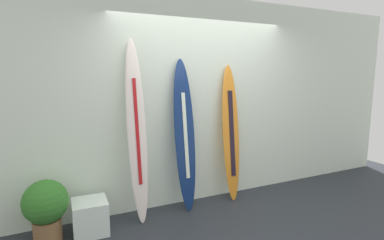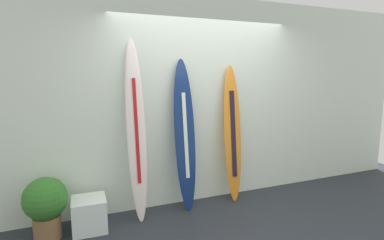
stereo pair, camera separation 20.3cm
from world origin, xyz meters
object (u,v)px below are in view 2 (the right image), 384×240
at_px(surfboard_navy, 185,136).
at_px(surfboard_ivory, 136,132).
at_px(surfboard_sunset, 232,135).
at_px(display_block_left, 89,214).
at_px(potted_plant, 46,204).

bearing_deg(surfboard_navy, surfboard_ivory, -177.00).
bearing_deg(surfboard_sunset, surfboard_ivory, -177.70).
distance_m(surfboard_ivory, display_block_left, 1.07).
relative_size(display_block_left, potted_plant, 0.56).
xyz_separation_m(surfboard_ivory, potted_plant, (-1.02, -0.13, -0.68)).
bearing_deg(surfboard_ivory, surfboard_navy, 3.00).
height_order(surfboard_navy, surfboard_sunset, surfboard_navy).
distance_m(surfboard_sunset, display_block_left, 2.09).
distance_m(surfboard_navy, display_block_left, 1.46).
relative_size(surfboard_ivory, potted_plant, 3.19).
bearing_deg(surfboard_sunset, potted_plant, -175.59).
xyz_separation_m(surfboard_navy, surfboard_sunset, (0.72, 0.02, -0.04)).
bearing_deg(display_block_left, surfboard_navy, 6.43).
distance_m(surfboard_navy, surfboard_sunset, 0.72).
relative_size(surfboard_sunset, potted_plant, 2.76).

